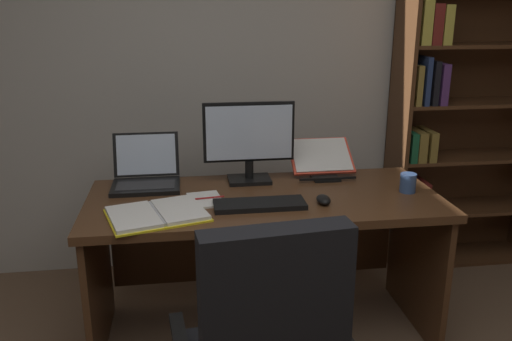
% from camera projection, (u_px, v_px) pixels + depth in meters
% --- Properties ---
extents(wall_back, '(5.36, 0.12, 2.66)m').
position_uv_depth(wall_back, '(242.00, 58.00, 3.26)').
color(wall_back, '#B2ADA3').
rests_on(wall_back, ground).
extents(desk, '(1.70, 0.73, 0.76)m').
position_uv_depth(desk, '(262.00, 229.00, 2.70)').
color(desk, '#4C2D19').
rests_on(desk, ground).
extents(bookshelf, '(0.99, 0.32, 2.12)m').
position_uv_depth(bookshelf, '(455.00, 106.00, 3.31)').
color(bookshelf, '#4C2D19').
rests_on(bookshelf, ground).
extents(monitor, '(0.47, 0.16, 0.42)m').
position_uv_depth(monitor, '(249.00, 142.00, 2.72)').
color(monitor, black).
rests_on(monitor, desk).
extents(laptop, '(0.34, 0.32, 0.25)m').
position_uv_depth(laptop, '(146.00, 175.00, 2.70)').
color(laptop, black).
rests_on(laptop, desk).
extents(keyboard, '(0.42, 0.15, 0.02)m').
position_uv_depth(keyboard, '(260.00, 204.00, 2.42)').
color(keyboard, black).
rests_on(keyboard, desk).
extents(computer_mouse, '(0.06, 0.10, 0.04)m').
position_uv_depth(computer_mouse, '(323.00, 200.00, 2.46)').
color(computer_mouse, black).
rests_on(computer_mouse, desk).
extents(reading_stand_with_book, '(0.34, 0.28, 0.17)m').
position_uv_depth(reading_stand_with_book, '(322.00, 159.00, 2.87)').
color(reading_stand_with_book, black).
rests_on(reading_stand_with_book, desk).
extents(open_binder, '(0.48, 0.42, 0.02)m').
position_uv_depth(open_binder, '(157.00, 214.00, 2.31)').
color(open_binder, yellow).
rests_on(open_binder, desk).
extents(notepad, '(0.18, 0.23, 0.01)m').
position_uv_depth(notepad, '(205.00, 200.00, 2.50)').
color(notepad, silver).
rests_on(notepad, desk).
extents(pen, '(0.14, 0.03, 0.01)m').
position_uv_depth(pen, '(210.00, 198.00, 2.50)').
color(pen, maroon).
rests_on(pen, notepad).
extents(coffee_mug, '(0.08, 0.08, 0.09)m').
position_uv_depth(coffee_mug, '(408.00, 183.00, 2.61)').
color(coffee_mug, '#334C7A').
rests_on(coffee_mug, desk).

